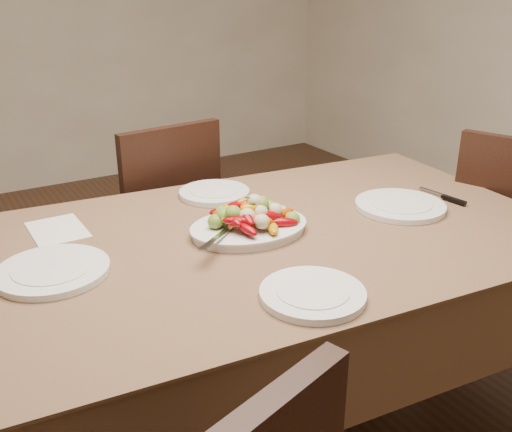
{
  "coord_description": "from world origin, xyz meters",
  "views": [
    {
      "loc": [
        -0.69,
        -1.34,
        1.45
      ],
      "look_at": [
        0.1,
        -0.05,
        0.82
      ],
      "focal_mm": 40.0,
      "sensor_mm": 36.0,
      "label": 1
    }
  ],
  "objects": [
    {
      "name": "dining_table",
      "position": [
        0.1,
        -0.05,
        0.38
      ],
      "size": [
        1.94,
        1.22,
        0.76
      ],
      "primitive_type": "cube",
      "rotation": [
        0.0,
        0.0,
        -0.1
      ],
      "color": "brown",
      "rests_on": "ground"
    },
    {
      "name": "chair_far",
      "position": [
        0.09,
        0.78,
        0.47
      ],
      "size": [
        0.47,
        0.47,
        0.95
      ],
      "primitive_type": null,
      "rotation": [
        0.0,
        0.0,
        3.26
      ],
      "color": "black",
      "rests_on": "ground"
    },
    {
      "name": "serving_platter",
      "position": [
        0.09,
        -0.02,
        0.77
      ],
      "size": [
        0.37,
        0.29,
        0.02
      ],
      "primitive_type": "ellipsoid",
      "rotation": [
        0.0,
        0.0,
        -0.1
      ],
      "color": "white",
      "rests_on": "dining_table"
    },
    {
      "name": "roasted_vegetables",
      "position": [
        0.09,
        -0.02,
        0.83
      ],
      "size": [
        0.3,
        0.22,
        0.09
      ],
      "primitive_type": null,
      "rotation": [
        0.0,
        0.0,
        -0.1
      ],
      "color": "#7F0207",
      "rests_on": "serving_platter"
    },
    {
      "name": "serving_spoon",
      "position": [
        0.02,
        -0.05,
        0.81
      ],
      "size": [
        0.23,
        0.25,
        0.03
      ],
      "primitive_type": null,
      "rotation": [
        0.0,
        0.0,
        -0.88
      ],
      "color": "#9EA0A8",
      "rests_on": "serving_platter"
    },
    {
      "name": "plate_left",
      "position": [
        -0.47,
        0.02,
        0.77
      ],
      "size": [
        0.28,
        0.28,
        0.02
      ],
      "primitive_type": "cylinder",
      "color": "white",
      "rests_on": "dining_table"
    },
    {
      "name": "plate_right",
      "position": [
        0.61,
        -0.11,
        0.77
      ],
      "size": [
        0.29,
        0.29,
        0.02
      ],
      "primitive_type": "cylinder",
      "color": "white",
      "rests_on": "dining_table"
    },
    {
      "name": "plate_far",
      "position": [
        0.15,
        0.32,
        0.77
      ],
      "size": [
        0.24,
        0.24,
        0.02
      ],
      "primitive_type": "cylinder",
      "color": "white",
      "rests_on": "dining_table"
    },
    {
      "name": "plate_near",
      "position": [
        0.03,
        -0.42,
        0.77
      ],
      "size": [
        0.25,
        0.25,
        0.02
      ],
      "primitive_type": "cylinder",
      "color": "white",
      "rests_on": "dining_table"
    },
    {
      "name": "menu_card",
      "position": [
        -0.39,
        0.29,
        0.76
      ],
      "size": [
        0.15,
        0.21,
        0.0
      ],
      "primitive_type": "cube",
      "rotation": [
        0.0,
        0.0,
        0.01
      ],
      "color": "silver",
      "rests_on": "dining_table"
    },
    {
      "name": "table_knife",
      "position": [
        0.81,
        -0.12,
        0.76
      ],
      "size": [
        0.04,
        0.2,
        0.01
      ],
      "primitive_type": null,
      "rotation": [
        0.0,
        0.0,
        0.11
      ],
      "color": "#9EA0A8",
      "rests_on": "dining_table"
    }
  ]
}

